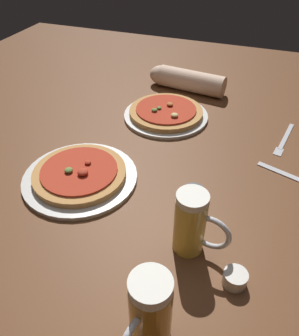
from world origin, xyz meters
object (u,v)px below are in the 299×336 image
object	(u,v)px
knife_right	(293,177)
fork_left	(285,139)
pizza_plate_far	(166,113)
diner_arm	(184,80)
beer_mug_amber	(192,224)
beer_mug_dark	(149,312)
ramekin_butter	(235,278)
ramekin_sauce	(194,193)
pizza_plate_near	(80,175)

from	to	relation	value
knife_right	fork_left	bearing A→B (deg)	99.20
pizza_plate_far	diner_arm	world-z (taller)	diner_arm
pizza_plate_far	beer_mug_amber	world-z (taller)	beer_mug_amber
pizza_plate_far	beer_mug_amber	bearing A→B (deg)	-66.96
beer_mug_dark	knife_right	xyz separation A→B (m)	(0.24, 0.56, -0.08)
beer_mug_amber	ramekin_butter	size ratio (longest dim) A/B	3.18
beer_mug_dark	diner_arm	world-z (taller)	beer_mug_dark
ramekin_sauce	ramekin_butter	xyz separation A→B (m)	(0.14, -0.22, 0.00)
pizza_plate_far	ramekin_sauce	world-z (taller)	pizza_plate_far
pizza_plate_near	beer_mug_amber	size ratio (longest dim) A/B	2.00
ramekin_sauce	diner_arm	world-z (taller)	diner_arm
pizza_plate_near	ramekin_butter	xyz separation A→B (m)	(0.47, -0.19, 0.00)
ramekin_butter	pizza_plate_far	bearing A→B (deg)	119.60
diner_arm	ramekin_sauce	bearing A→B (deg)	-72.31
pizza_plate_far	pizza_plate_near	bearing A→B (deg)	-106.53
ramekin_sauce	ramekin_butter	size ratio (longest dim) A/B	1.15
beer_mug_dark	ramekin_butter	distance (m)	0.22
pizza_plate_near	ramekin_sauce	distance (m)	0.33
knife_right	diner_arm	size ratio (longest dim) A/B	0.63
fork_left	knife_right	xyz separation A→B (m)	(0.03, -0.19, 0.00)
beer_mug_dark	knife_right	bearing A→B (deg)	66.93
knife_right	pizza_plate_far	bearing A→B (deg)	155.69
ramekin_butter	beer_mug_amber	bearing A→B (deg)	152.28
fork_left	diner_arm	size ratio (longest dim) A/B	0.65
beer_mug_amber	pizza_plate_near	bearing A→B (deg)	160.35
pizza_plate_near	beer_mug_dark	bearing A→B (deg)	-45.94
beer_mug_dark	diner_arm	size ratio (longest dim) A/B	0.51
diner_arm	knife_right	bearing A→B (deg)	-44.96
ramekin_sauce	fork_left	bearing A→B (deg)	59.34
fork_left	beer_mug_amber	bearing A→B (deg)	-109.30
ramekin_butter	beer_mug_dark	bearing A→B (deg)	-129.04
beer_mug_dark	diner_arm	xyz separation A→B (m)	(-0.21, 1.01, -0.04)
pizza_plate_near	fork_left	bearing A→B (deg)	36.93
beer_mug_amber	ramekin_sauce	size ratio (longest dim) A/B	2.77
ramekin_sauce	knife_right	size ratio (longest dim) A/B	0.29
pizza_plate_far	diner_arm	distance (m)	0.25
beer_mug_dark	ramekin_butter	world-z (taller)	beer_mug_dark
diner_arm	ramekin_butter	bearing A→B (deg)	-68.05
beer_mug_dark	ramekin_butter	bearing A→B (deg)	50.96
pizza_plate_near	ramekin_butter	distance (m)	0.50
pizza_plate_far	beer_mug_amber	xyz separation A→B (m)	(0.23, -0.55, 0.06)
knife_right	pizza_plate_near	bearing A→B (deg)	-159.56
ramekin_butter	pizza_plate_near	bearing A→B (deg)	158.34
beer_mug_amber	ramekin_sauce	bearing A→B (deg)	100.88
pizza_plate_far	ramekin_butter	distance (m)	0.70
pizza_plate_near	knife_right	distance (m)	0.62
pizza_plate_far	ramekin_butter	bearing A→B (deg)	-60.40
pizza_plate_far	knife_right	world-z (taller)	pizza_plate_far
fork_left	diner_arm	bearing A→B (deg)	148.61
knife_right	ramekin_sauce	bearing A→B (deg)	-144.96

